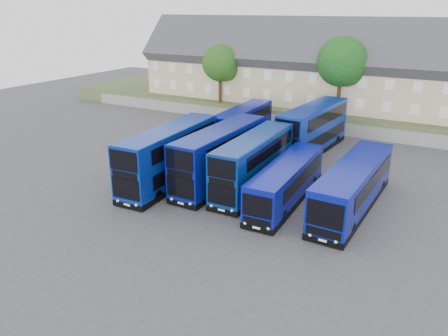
# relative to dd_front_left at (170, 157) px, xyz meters

# --- Properties ---
(ground) EXTENTS (120.00, 120.00, 0.00)m
(ground) POSITION_rel_dd_front_left_xyz_m (5.69, -1.96, -2.35)
(ground) COLOR #414146
(ground) RESTS_ON ground
(retaining_wall) EXTENTS (70.00, 0.40, 1.50)m
(retaining_wall) POSITION_rel_dd_front_left_xyz_m (5.69, 22.04, -1.60)
(retaining_wall) COLOR slate
(retaining_wall) RESTS_ON ground
(earth_bank) EXTENTS (80.00, 20.00, 2.00)m
(earth_bank) POSITION_rel_dd_front_left_xyz_m (5.69, 32.04, -1.35)
(earth_bank) COLOR #4A5831
(earth_bank) RESTS_ON ground
(terrace_row) EXTENTS (60.00, 10.40, 11.20)m
(terrace_row) POSITION_rel_dd_front_left_xyz_m (8.69, 28.04, 4.24)
(terrace_row) COLOR tan
(terrace_row) RESTS_ON earth_bank
(dd_front_left) EXTENTS (3.38, 12.17, 4.79)m
(dd_front_left) POSITION_rel_dd_front_left_xyz_m (0.00, 0.00, 0.00)
(dd_front_left) COLOR navy
(dd_front_left) RESTS_ON ground
(dd_front_mid) EXTENTS (2.86, 11.98, 4.75)m
(dd_front_mid) POSITION_rel_dd_front_left_xyz_m (3.72, 2.15, -0.02)
(dd_front_mid) COLOR navy
(dd_front_mid) RESTS_ON ground
(dd_front_right) EXTENTS (2.83, 11.28, 4.46)m
(dd_front_right) POSITION_rel_dd_front_left_xyz_m (6.78, 2.27, -0.16)
(dd_front_right) COLOR navy
(dd_front_right) RESTS_ON ground
(dd_rear_left) EXTENTS (2.80, 10.70, 4.22)m
(dd_rear_left) POSITION_rel_dd_front_left_xyz_m (0.68, 12.18, -0.28)
(dd_rear_left) COLOR #080C9C
(dd_rear_left) RESTS_ON ground
(dd_rear_right) EXTENTS (3.78, 12.27, 4.80)m
(dd_rear_right) POSITION_rel_dd_front_left_xyz_m (7.76, 14.23, 0.01)
(dd_rear_right) COLOR #08259E
(dd_rear_right) RESTS_ON ground
(coach_east_a) EXTENTS (2.86, 11.63, 3.16)m
(coach_east_a) POSITION_rel_dd_front_left_xyz_m (10.08, 1.23, -0.81)
(coach_east_a) COLOR #081096
(coach_east_a) RESTS_ON ground
(coach_east_b) EXTENTS (3.12, 13.03, 3.54)m
(coach_east_b) POSITION_rel_dd_front_left_xyz_m (14.86, 2.46, -0.62)
(coach_east_b) COLOR #081294
(coach_east_b) RESTS_ON ground
(tree_west) EXTENTS (4.80, 4.80, 7.65)m
(tree_west) POSITION_rel_dd_front_left_xyz_m (-8.17, 23.13, 4.70)
(tree_west) COLOR #382314
(tree_west) RESTS_ON earth_bank
(tree_mid) EXTENTS (5.76, 5.76, 9.18)m
(tree_mid) POSITION_rel_dd_front_left_xyz_m (7.83, 23.63, 5.71)
(tree_mid) COLOR #382314
(tree_mid) RESTS_ON earth_bank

